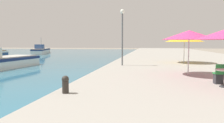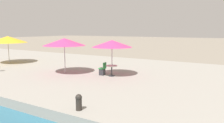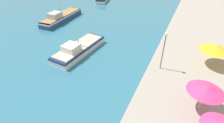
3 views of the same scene
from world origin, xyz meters
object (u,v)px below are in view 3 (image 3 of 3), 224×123
(fishing_boat_near, at_px, (78,49))
(cafe_umbrella_striped, at_px, (216,48))
(cafe_umbrella_white, at_px, (206,89))
(fishing_boat_mid, at_px, (61,17))
(lamppost, at_px, (164,45))

(fishing_boat_near, bearing_deg, cafe_umbrella_striped, 17.71)
(cafe_umbrella_white, bearing_deg, cafe_umbrella_striped, 83.21)
(fishing_boat_mid, xyz_separation_m, cafe_umbrella_striped, (26.73, -5.23, 1.98))
(fishing_boat_near, relative_size, cafe_umbrella_striped, 2.55)
(cafe_umbrella_striped, bearing_deg, lamppost, -147.94)
(fishing_boat_mid, relative_size, cafe_umbrella_white, 3.48)
(fishing_boat_near, height_order, cafe_umbrella_striped, fishing_boat_near)
(fishing_boat_mid, relative_size, lamppost, 2.32)
(fishing_boat_near, xyz_separation_m, cafe_umbrella_white, (15.61, -4.26, 2.10))
(cafe_umbrella_white, height_order, lamppost, lamppost)
(lamppost, bearing_deg, fishing_boat_near, -177.83)
(cafe_umbrella_striped, xyz_separation_m, lamppost, (-5.38, -3.37, 0.84))
(fishing_boat_mid, xyz_separation_m, lamppost, (21.34, -8.60, 2.82))
(cafe_umbrella_striped, distance_m, lamppost, 6.41)
(fishing_boat_near, bearing_deg, fishing_boat_mid, 143.17)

